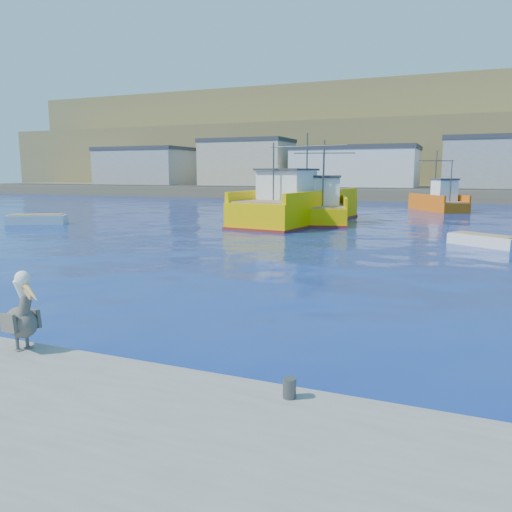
% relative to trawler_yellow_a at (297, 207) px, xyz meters
% --- Properties ---
extents(ground, '(260.00, 260.00, 0.00)m').
position_rel_trawler_yellow_a_xyz_m(ground, '(6.33, -26.27, -1.19)').
color(ground, navy).
rests_on(ground, ground).
extents(dock_bollards, '(36.20, 0.20, 0.30)m').
position_rel_trawler_yellow_a_xyz_m(dock_bollards, '(6.93, -29.67, -0.54)').
color(dock_bollards, '#4C4C4C').
rests_on(dock_bollards, dock).
extents(far_shore, '(200.00, 81.00, 24.00)m').
position_rel_trawler_yellow_a_xyz_m(far_shore, '(6.33, 82.93, 7.79)').
color(far_shore, brown).
rests_on(far_shore, ground).
extents(trawler_yellow_a, '(6.65, 14.54, 6.86)m').
position_rel_trawler_yellow_a_xyz_m(trawler_yellow_a, '(0.00, 0.00, 0.00)').
color(trawler_yellow_a, '#FFC400').
rests_on(trawler_yellow_a, ground).
extents(trawler_yellow_b, '(5.89, 10.73, 6.37)m').
position_rel_trawler_yellow_a_xyz_m(trawler_yellow_b, '(1.55, 1.76, -0.21)').
color(trawler_yellow_b, '#FFC400').
rests_on(trawler_yellow_b, ground).
extents(boat_orange, '(6.10, 7.56, 5.94)m').
position_rel_trawler_yellow_a_xyz_m(boat_orange, '(9.50, 16.61, -0.21)').
color(boat_orange, '#D9560B').
rests_on(boat_orange, ground).
extents(skiff_left, '(4.31, 3.23, 0.90)m').
position_rel_trawler_yellow_a_xyz_m(skiff_left, '(-17.55, -8.30, -0.90)').
color(skiff_left, silver).
rests_on(skiff_left, ground).
extents(skiff_mid, '(3.59, 2.90, 0.76)m').
position_rel_trawler_yellow_a_xyz_m(skiff_mid, '(12.71, -7.96, -0.95)').
color(skiff_mid, silver).
rests_on(skiff_mid, ground).
extents(pelican, '(1.22, 0.75, 1.53)m').
position_rel_trawler_yellow_a_xyz_m(pelican, '(4.06, -29.64, -0.04)').
color(pelican, '#595451').
rests_on(pelican, dock).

